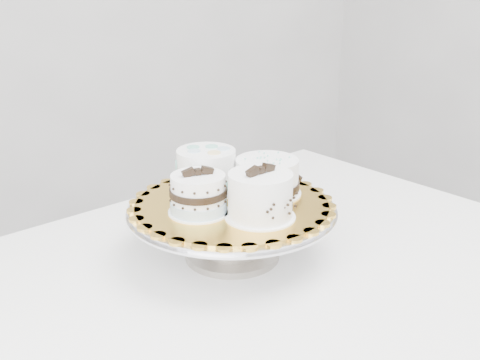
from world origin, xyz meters
TOP-DOWN VIEW (x-y plane):
  - table at (-0.08, 0.14)m, footprint 1.31×0.94m
  - cake_stand at (-0.05, 0.19)m, footprint 0.37×0.37m
  - cake_board at (-0.05, 0.19)m, footprint 0.37×0.37m
  - cake_swirl at (-0.05, 0.11)m, footprint 0.12×0.12m
  - cake_banded at (-0.12, 0.18)m, footprint 0.11×0.11m
  - cake_dots at (-0.05, 0.26)m, footprint 0.14×0.14m
  - cake_ribbon at (0.03, 0.19)m, footprint 0.14×0.13m

SIDE VIEW (x-z plane):
  - table at x=-0.08m, z-range 0.30..1.05m
  - cake_stand at x=-0.05m, z-range 0.77..0.87m
  - cake_board at x=-0.05m, z-range 0.85..0.86m
  - cake_ribbon at x=0.03m, z-range 0.85..0.92m
  - cake_banded at x=-0.12m, z-range 0.84..0.93m
  - cake_swirl at x=-0.05m, z-range 0.85..0.94m
  - cake_dots at x=-0.05m, z-range 0.86..0.94m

